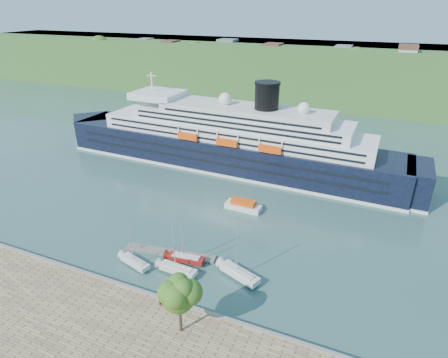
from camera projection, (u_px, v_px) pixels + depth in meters
ground at (142, 295)px, 58.10m from camera, size 400.00×400.00×0.00m
far_hillside at (319, 72)px, 173.51m from camera, size 400.00×50.00×24.00m
quay_coping at (141, 290)px, 57.44m from camera, size 220.00×0.50×0.30m
cruise_ship at (225, 124)px, 99.49m from camera, size 107.33×18.53×24.01m
park_bench at (164, 302)px, 54.64m from camera, size 1.64×0.72×1.03m
promenade_tree at (179, 303)px, 48.57m from camera, size 5.85×5.85×9.69m
floating_pontoon at (170, 253)px, 67.70m from camera, size 17.09×4.79×0.38m
sailboat_white_near at (133, 246)px, 62.70m from camera, size 6.81×3.52×8.48m
sailboat_red at (185, 241)px, 63.46m from camera, size 7.19×2.81×9.05m
sailboat_white_far at (240, 253)px, 59.39m from camera, size 8.22×4.80×10.26m
tender_launch at (243, 205)px, 81.83m from camera, size 8.19×3.11×2.23m
sailboat_extra at (177, 251)px, 60.71m from camera, size 7.24×2.33×9.24m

